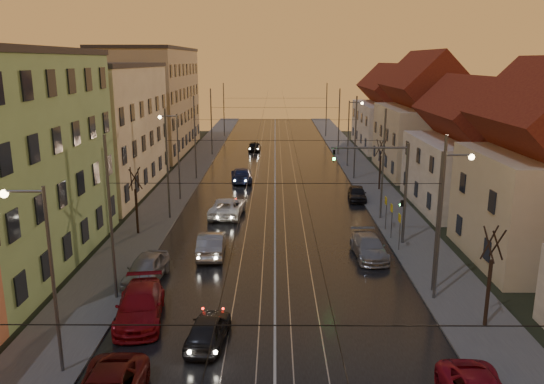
{
  "coord_description": "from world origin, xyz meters",
  "views": [
    {
      "loc": [
        -0.01,
        -17.46,
        12.63
      ],
      "look_at": [
        -0.23,
        21.41,
        2.95
      ],
      "focal_mm": 35.0,
      "sensor_mm": 36.0,
      "label": 1
    }
  ],
  "objects_px": {
    "driving_car_0": "(208,329)",
    "parked_right_2": "(357,193)",
    "street_lamp_2": "(175,148)",
    "parked_left_2": "(140,306)",
    "street_lamp_1": "(444,209)",
    "street_lamp_3": "(351,127)",
    "parked_right_1": "(369,247)",
    "street_lamp_0": "(44,263)",
    "driving_car_4": "(255,146)",
    "parked_left_3": "(146,269)",
    "traffic_light_mast": "(392,181)",
    "driving_car_2": "(227,207)",
    "driving_car_3": "(242,175)",
    "driving_car_1": "(211,244)"
  },
  "relations": [
    {
      "from": "street_lamp_1",
      "to": "street_lamp_3",
      "type": "bearing_deg",
      "value": 90.0
    },
    {
      "from": "street_lamp_1",
      "to": "driving_car_0",
      "type": "relative_size",
      "value": 2.0
    },
    {
      "from": "street_lamp_0",
      "to": "traffic_light_mast",
      "type": "height_order",
      "value": "street_lamp_0"
    },
    {
      "from": "driving_car_0",
      "to": "driving_car_2",
      "type": "height_order",
      "value": "driving_car_2"
    },
    {
      "from": "driving_car_2",
      "to": "parked_right_2",
      "type": "height_order",
      "value": "driving_car_2"
    },
    {
      "from": "driving_car_2",
      "to": "driving_car_4",
      "type": "bearing_deg",
      "value": -87.3
    },
    {
      "from": "parked_left_2",
      "to": "parked_right_1",
      "type": "xyz_separation_m",
      "value": [
        12.92,
        8.83,
        -0.09
      ]
    },
    {
      "from": "street_lamp_2",
      "to": "driving_car_1",
      "type": "distance_m",
      "value": 15.54
    },
    {
      "from": "parked_left_2",
      "to": "parked_right_2",
      "type": "relative_size",
      "value": 1.37
    },
    {
      "from": "traffic_light_mast",
      "to": "driving_car_1",
      "type": "distance_m",
      "value": 12.98
    },
    {
      "from": "driving_car_2",
      "to": "driving_car_3",
      "type": "distance_m",
      "value": 12.9
    },
    {
      "from": "parked_right_2",
      "to": "parked_right_1",
      "type": "bearing_deg",
      "value": -91.2
    },
    {
      "from": "driving_car_0",
      "to": "parked_left_3",
      "type": "relative_size",
      "value": 0.87
    },
    {
      "from": "street_lamp_0",
      "to": "street_lamp_1",
      "type": "xyz_separation_m",
      "value": [
        18.21,
        8.0,
        0.0
      ]
    },
    {
      "from": "driving_car_4",
      "to": "parked_left_3",
      "type": "distance_m",
      "value": 46.23
    },
    {
      "from": "driving_car_0",
      "to": "driving_car_2",
      "type": "distance_m",
      "value": 20.49
    },
    {
      "from": "street_lamp_3",
      "to": "driving_car_0",
      "type": "relative_size",
      "value": 2.0
    },
    {
      "from": "driving_car_0",
      "to": "parked_right_2",
      "type": "distance_m",
      "value": 27.72
    },
    {
      "from": "driving_car_1",
      "to": "driving_car_2",
      "type": "relative_size",
      "value": 0.87
    },
    {
      "from": "street_lamp_2",
      "to": "driving_car_2",
      "type": "bearing_deg",
      "value": -44.48
    },
    {
      "from": "street_lamp_0",
      "to": "parked_left_2",
      "type": "distance_m",
      "value": 6.67
    },
    {
      "from": "street_lamp_3",
      "to": "parked_right_1",
      "type": "xyz_separation_m",
      "value": [
        -2.9,
        -30.48,
        -4.19
      ]
    },
    {
      "from": "driving_car_1",
      "to": "driving_car_4",
      "type": "relative_size",
      "value": 1.15
    },
    {
      "from": "street_lamp_2",
      "to": "parked_right_1",
      "type": "distance_m",
      "value": 21.48
    },
    {
      "from": "parked_left_3",
      "to": "street_lamp_3",
      "type": "bearing_deg",
      "value": 69.59
    },
    {
      "from": "traffic_light_mast",
      "to": "parked_right_1",
      "type": "height_order",
      "value": "traffic_light_mast"
    },
    {
      "from": "traffic_light_mast",
      "to": "parked_left_3",
      "type": "bearing_deg",
      "value": -157.32
    },
    {
      "from": "street_lamp_3",
      "to": "driving_car_3",
      "type": "distance_m",
      "value": 15.63
    },
    {
      "from": "parked_left_2",
      "to": "driving_car_3",
      "type": "bearing_deg",
      "value": 76.36
    },
    {
      "from": "street_lamp_0",
      "to": "driving_car_4",
      "type": "xyz_separation_m",
      "value": [
        6.17,
        55.5,
        -4.18
      ]
    },
    {
      "from": "street_lamp_0",
      "to": "driving_car_2",
      "type": "height_order",
      "value": "street_lamp_0"
    },
    {
      "from": "street_lamp_0",
      "to": "parked_left_3",
      "type": "bearing_deg",
      "value": 80.69
    },
    {
      "from": "street_lamp_0",
      "to": "parked_left_2",
      "type": "relative_size",
      "value": 1.48
    },
    {
      "from": "street_lamp_0",
      "to": "parked_left_3",
      "type": "relative_size",
      "value": 1.73
    },
    {
      "from": "driving_car_2",
      "to": "driving_car_4",
      "type": "relative_size",
      "value": 1.32
    },
    {
      "from": "parked_right_1",
      "to": "driving_car_3",
      "type": "bearing_deg",
      "value": 111.37
    },
    {
      "from": "driving_car_1",
      "to": "driving_car_3",
      "type": "distance_m",
      "value": 22.03
    },
    {
      "from": "street_lamp_1",
      "to": "street_lamp_3",
      "type": "height_order",
      "value": "same"
    },
    {
      "from": "traffic_light_mast",
      "to": "driving_car_4",
      "type": "xyz_separation_m",
      "value": [
        -10.93,
        39.51,
        -3.89
      ]
    },
    {
      "from": "street_lamp_2",
      "to": "parked_left_2",
      "type": "relative_size",
      "value": 1.48
    },
    {
      "from": "parked_left_3",
      "to": "parked_right_2",
      "type": "distance_m",
      "value": 23.97
    },
    {
      "from": "street_lamp_1",
      "to": "driving_car_3",
      "type": "bearing_deg",
      "value": 114.48
    },
    {
      "from": "parked_right_1",
      "to": "street_lamp_2",
      "type": "bearing_deg",
      "value": 134.31
    },
    {
      "from": "street_lamp_1",
      "to": "parked_right_2",
      "type": "bearing_deg",
      "value": 94.29
    },
    {
      "from": "parked_left_3",
      "to": "traffic_light_mast",
      "type": "bearing_deg",
      "value": 28.04
    },
    {
      "from": "street_lamp_2",
      "to": "parked_left_2",
      "type": "bearing_deg",
      "value": -84.16
    },
    {
      "from": "driving_car_3",
      "to": "parked_left_3",
      "type": "relative_size",
      "value": 1.13
    },
    {
      "from": "street_lamp_2",
      "to": "driving_car_3",
      "type": "relative_size",
      "value": 1.53
    },
    {
      "from": "street_lamp_2",
      "to": "parked_left_2",
      "type": "distance_m",
      "value": 23.79
    },
    {
      "from": "street_lamp_1",
      "to": "driving_car_4",
      "type": "xyz_separation_m",
      "value": [
        -12.04,
        47.5,
        -4.18
      ]
    }
  ]
}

